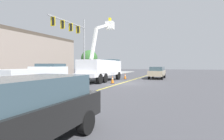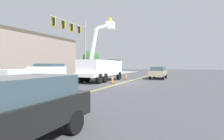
{
  "view_description": "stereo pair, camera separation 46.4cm",
  "coord_description": "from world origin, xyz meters",
  "views": [
    {
      "loc": [
        -18.4,
        -4.46,
        1.99
      ],
      "look_at": [
        0.26,
        1.07,
        1.4
      ],
      "focal_mm": 28.59,
      "sensor_mm": 36.0,
      "label": 1
    },
    {
      "loc": [
        -18.26,
        -4.91,
        1.99
      ],
      "look_at": [
        0.26,
        1.07,
        1.4
      ],
      "focal_mm": 28.59,
      "sensor_mm": 36.0,
      "label": 2
    }
  ],
  "objects": [
    {
      "name": "passing_minivan",
      "position": [
        7.6,
        -3.43,
        0.97
      ],
      "size": [
        4.95,
        2.33,
        1.69
      ],
      "color": "tan",
      "rests_on": "ground"
    },
    {
      "name": "sidewalk_far_side",
      "position": [
        0.75,
        8.15,
        0.06
      ],
      "size": [
        60.08,
        9.09,
        0.12
      ],
      "primitive_type": "cube",
      "rotation": [
        0.0,
        0.0,
        -0.09
      ],
      "color": "#9E9E99",
      "rests_on": "ground"
    },
    {
      "name": "traffic_signal_mast",
      "position": [
        2.73,
        6.94,
        5.89
      ],
      "size": [
        7.57,
        1.03,
        8.48
      ],
      "color": "gray",
      "rests_on": "ground"
    },
    {
      "name": "traffic_cone_mid_rear",
      "position": [
        -0.31,
        0.86,
        0.38
      ],
      "size": [
        0.4,
        0.4,
        0.78
      ],
      "color": "black",
      "rests_on": "ground"
    },
    {
      "name": "traffic_cone_mid_front",
      "position": [
        -6.53,
        1.9,
        0.42
      ],
      "size": [
        0.4,
        0.4,
        0.85
      ],
      "color": "black",
      "rests_on": "ground"
    },
    {
      "name": "ground",
      "position": [
        0.0,
        0.0,
        0.0
      ],
      "size": [
        120.0,
        120.0,
        0.0
      ],
      "primitive_type": "plane",
      "color": "#47474C"
    },
    {
      "name": "trailing_sedan",
      "position": [
        -15.28,
        -1.32,
        0.97
      ],
      "size": [
        4.95,
        2.33,
        1.69
      ],
      "color": "black",
      "rests_on": "ground"
    },
    {
      "name": "traffic_cone_trailing",
      "position": [
        5.59,
        0.77,
        0.38
      ],
      "size": [
        0.4,
        0.4,
        0.77
      ],
      "color": "black",
      "rests_on": "ground"
    },
    {
      "name": "lane_centre_stripe",
      "position": [
        0.0,
        0.0,
        0.0
      ],
      "size": [
        49.8,
        4.75,
        0.01
      ],
      "primitive_type": "cube",
      "rotation": [
        0.0,
        0.0,
        -0.09
      ],
      "color": "yellow",
      "rests_on": "ground"
    },
    {
      "name": "traffic_cone_leading",
      "position": [
        -11.86,
        2.5,
        0.38
      ],
      "size": [
        0.4,
        0.4,
        0.77
      ],
      "color": "black",
      "rests_on": "ground"
    },
    {
      "name": "utility_bucket_truck",
      "position": [
        1.86,
        2.82,
        1.62
      ],
      "size": [
        8.39,
        3.24,
        7.57
      ],
      "color": "white",
      "rests_on": "ground"
    },
    {
      "name": "service_pickup_truck",
      "position": [
        -8.49,
        3.8,
        1.12
      ],
      "size": [
        5.77,
        2.61,
        2.06
      ],
      "color": "silver",
      "rests_on": "ground"
    },
    {
      "name": "commercial_building_backdrop",
      "position": [
        4.32,
        17.47,
        3.41
      ],
      "size": [
        19.86,
        8.96,
        6.83
      ],
      "color": "gray",
      "rests_on": "ground"
    },
    {
      "name": "street_tree_right",
      "position": [
        10.61,
        8.32,
        3.07
      ],
      "size": [
        2.92,
        2.92,
        4.55
      ],
      "color": "brown",
      "rests_on": "ground"
    }
  ]
}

